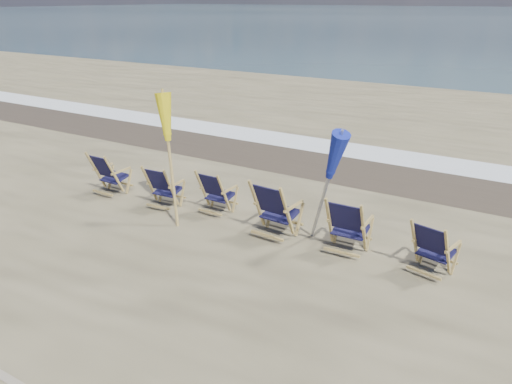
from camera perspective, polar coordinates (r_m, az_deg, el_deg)
surf_foam at (r=14.08m, az=12.82°, el=4.40°), size 200.00×1.40×0.01m
wet_sand_strip at (r=12.73m, az=10.65°, el=2.74°), size 200.00×2.60×0.00m
beach_chair_0 at (r=10.86m, az=-15.90°, el=1.74°), size 0.64×0.72×0.98m
beach_chair_1 at (r=9.93m, az=-9.68°, el=0.28°), size 0.65×0.72×0.94m
beach_chair_2 at (r=9.54m, az=-3.68°, el=-0.37°), size 0.61×0.68×0.93m
beach_chair_3 at (r=8.50m, az=3.55°, el=-2.54°), size 0.76×0.85×1.11m
beach_chair_4 at (r=8.17m, az=12.15°, el=-4.31°), size 0.68×0.76×1.04m
beach_chair_5 at (r=7.90m, az=21.00°, el=-6.68°), size 0.74×0.79×0.93m
umbrella_yellow at (r=9.00m, az=-9.99°, el=7.55°), size 0.30×0.30×2.43m
umbrella_blue at (r=8.10m, az=8.06°, el=4.65°), size 0.30×0.30×2.22m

